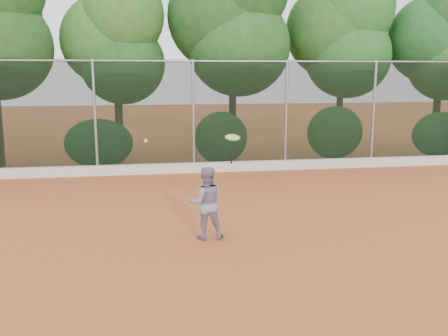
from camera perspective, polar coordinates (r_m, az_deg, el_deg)
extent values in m
plane|color=#BB5A2C|center=(9.26, 1.00, -8.78)|extent=(80.00, 80.00, 0.00)
cube|color=silver|center=(15.76, -3.37, 0.05)|extent=(24.00, 0.20, 0.30)
imported|color=gray|center=(9.44, -2.04, -4.01)|extent=(0.70, 0.56, 1.39)
cube|color=black|center=(15.72, -3.51, 5.91)|extent=(24.00, 0.01, 3.50)
cylinder|color=gray|center=(15.66, -3.58, 12.11)|extent=(24.00, 0.06, 0.06)
cylinder|color=gray|center=(15.71, -14.51, 5.58)|extent=(0.09, 0.09, 3.50)
cylinder|color=gray|center=(15.72, -3.51, 5.91)|extent=(0.09, 0.09, 3.50)
cylinder|color=gray|center=(16.29, 7.11, 6.02)|extent=(0.09, 0.09, 3.50)
cylinder|color=gray|center=(17.37, 16.71, 5.95)|extent=(0.09, 0.09, 3.50)
cylinder|color=#3F2918|center=(18.01, -11.87, 4.58)|extent=(0.28, 0.28, 2.40)
ellipsoid|color=#1C4F1B|center=(17.80, -11.51, 11.62)|extent=(2.90, 2.40, 2.80)
ellipsoid|color=#295F20|center=(18.15, -13.20, 14.06)|extent=(3.20, 2.70, 3.10)
ellipsoid|color=#2B5E20|center=(17.69, -11.41, 16.83)|extent=(2.70, 2.30, 2.90)
cylinder|color=#3B2316|center=(17.94, 0.98, 5.75)|extent=(0.26, 0.26, 3.00)
ellipsoid|color=#326E2A|center=(17.82, 1.71, 13.76)|extent=(3.60, 3.00, 3.50)
ellipsoid|color=#2B6125|center=(18.10, -0.08, 16.89)|extent=(3.90, 3.20, 3.80)
cylinder|color=#44291A|center=(19.28, 13.00, 5.39)|extent=(0.24, 0.24, 2.70)
ellipsoid|color=#1F581E|center=(19.19, 13.99, 12.35)|extent=(3.20, 2.70, 3.10)
ellipsoid|color=#214F1B|center=(19.33, 12.35, 15.08)|extent=(3.50, 2.90, 3.40)
ellipsoid|color=#205F21|center=(19.27, 14.64, 17.39)|extent=(3.00, 2.50, 3.10)
cylinder|color=#482F1B|center=(20.63, 23.02, 4.87)|extent=(0.28, 0.28, 2.50)
ellipsoid|color=#35752C|center=(20.57, 24.12, 11.06)|extent=(3.00, 2.50, 2.90)
ellipsoid|color=#286B2B|center=(20.59, 22.64, 13.41)|extent=(3.30, 2.80, 3.20)
ellipsoid|color=#276526|center=(16.60, -14.12, 2.74)|extent=(2.20, 1.16, 1.60)
ellipsoid|color=#306827|center=(16.72, -0.33, 3.47)|extent=(1.80, 1.04, 1.76)
ellipsoid|color=#36752C|center=(17.76, 12.55, 3.98)|extent=(2.00, 1.10, 1.84)
ellipsoid|color=#2C752C|center=(19.61, 23.49, 3.53)|extent=(2.16, 1.12, 1.64)
cylinder|color=black|center=(9.32, 0.91, 1.42)|extent=(0.04, 0.14, 0.32)
torus|color=black|center=(9.21, 0.98, 3.50)|extent=(0.32, 0.32, 0.13)
cylinder|color=#BBDA40|center=(9.21, 0.98, 3.50)|extent=(0.28, 0.26, 0.09)
sphere|color=yellow|center=(9.51, -8.93, 3.10)|extent=(0.07, 0.07, 0.07)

